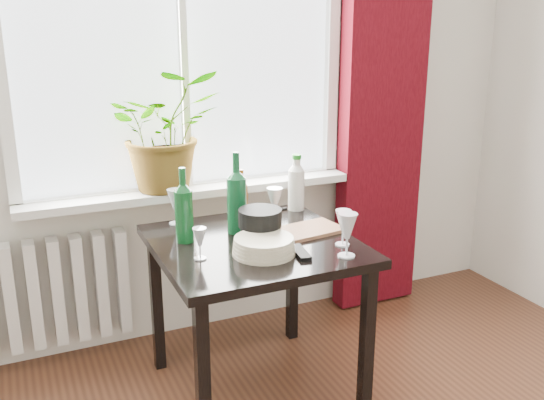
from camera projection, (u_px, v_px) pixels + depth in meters
name	position (u px, v px, depth m)	size (l,w,h in m)	color
window	(181.00, 34.00, 2.94)	(1.72, 0.08, 1.62)	white
windowsill	(192.00, 191.00, 3.10)	(1.72, 0.20, 0.04)	silver
curtain	(383.00, 88.00, 3.38)	(0.50, 0.12, 2.56)	#38050B
radiator	(46.00, 293.00, 2.97)	(0.80, 0.10, 0.55)	silver
table	(254.00, 261.00, 2.67)	(0.85, 0.85, 0.74)	black
potted_plant	(165.00, 130.00, 2.98)	(0.54, 0.47, 0.60)	#477C21
wine_bottle_left	(184.00, 204.00, 2.59)	(0.08, 0.08, 0.34)	#0D451C
wine_bottle_right	(237.00, 192.00, 2.70)	(0.09, 0.09, 0.38)	#0D4422
bottle_amber	(241.00, 195.00, 2.88)	(0.06, 0.06, 0.26)	#71380C
cleaning_bottle	(296.00, 182.00, 3.04)	(0.08, 0.08, 0.29)	silver
wineglass_front_right	(347.00, 235.00, 2.45)	(0.08, 0.08, 0.19)	silver
wineglass_far_right	(343.00, 227.00, 2.57)	(0.07, 0.07, 0.16)	white
wineglass_back_center	(275.00, 205.00, 2.84)	(0.08, 0.08, 0.18)	silver
wineglass_back_left	(175.00, 206.00, 2.84)	(0.07, 0.07, 0.17)	silver
wineglass_front_left	(200.00, 243.00, 2.43)	(0.06, 0.06, 0.14)	#B5BAC3
plate_stack	(264.00, 246.00, 2.49)	(0.26, 0.26, 0.07)	beige
fondue_pot	(260.00, 225.00, 2.62)	(0.22, 0.19, 0.15)	black
tv_remote	(300.00, 252.00, 2.49)	(0.05, 0.16, 0.02)	black
cutting_board	(308.00, 230.00, 2.75)	(0.30, 0.20, 0.02)	#925F42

